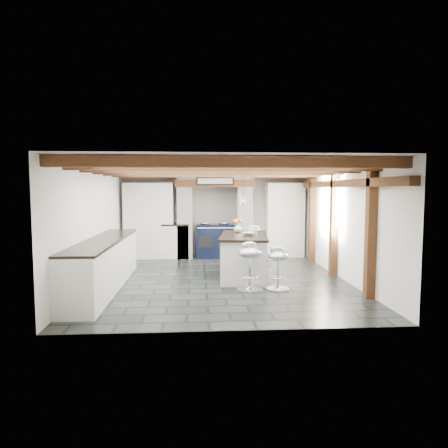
{
  "coord_description": "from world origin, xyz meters",
  "views": [
    {
      "loc": [
        -0.46,
        -8.03,
        1.84
      ],
      "look_at": [
        0.1,
        0.4,
        1.1
      ],
      "focal_mm": 32.0,
      "sensor_mm": 36.0,
      "label": 1
    }
  ],
  "objects": [
    {
      "name": "bar_stool_near",
      "position": [
        1.0,
        -0.92,
        0.49
      ],
      "size": [
        0.51,
        0.51,
        0.8
      ],
      "rotation": [
        0.0,
        0.0,
        -0.4
      ],
      "color": "silver",
      "rests_on": "ground"
    },
    {
      "name": "kitchen_island",
      "position": [
        0.5,
        0.15,
        0.46
      ],
      "size": [
        1.17,
        1.92,
        1.2
      ],
      "rotation": [
        0.0,
        0.0,
        -0.13
      ],
      "color": "white",
      "rests_on": "ground"
    },
    {
      "name": "room_shell",
      "position": [
        -0.61,
        1.42,
        1.07
      ],
      "size": [
        6.0,
        6.03,
        6.0
      ],
      "color": "silver",
      "rests_on": "ground"
    },
    {
      "name": "bar_stool_far",
      "position": [
        0.47,
        -0.95,
        0.55
      ],
      "size": [
        0.53,
        0.53,
        0.89
      ],
      "rotation": [
        0.0,
        0.0,
        0.26
      ],
      "color": "silver",
      "rests_on": "ground"
    },
    {
      "name": "ground",
      "position": [
        0.0,
        0.0,
        0.0
      ],
      "size": [
        6.0,
        6.0,
        0.0
      ],
      "primitive_type": "plane",
      "color": "black",
      "rests_on": "ground"
    },
    {
      "name": "range_cooker",
      "position": [
        0.0,
        2.68,
        0.47
      ],
      "size": [
        1.0,
        0.63,
        0.99
      ],
      "color": "black",
      "rests_on": "ground"
    }
  ]
}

